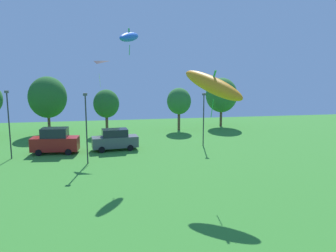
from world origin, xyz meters
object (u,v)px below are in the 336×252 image
(light_post_1, at_px, (9,121))
(light_post_3, at_px, (86,124))
(kite_flying_2, at_px, (129,37))
(light_post_2, at_px, (204,116))
(kite_flying_1, at_px, (213,85))
(treeline_tree_3, at_px, (106,104))
(treeline_tree_5, at_px, (221,95))
(treeline_tree_4, at_px, (179,101))
(parked_car_second_from_left, at_px, (115,140))
(treeline_tree_2, at_px, (48,97))
(parked_car_leftmost, at_px, (55,141))
(kite_flying_8, at_px, (97,70))

(light_post_1, bearing_deg, light_post_3, -22.36)
(kite_flying_2, xyz_separation_m, light_post_2, (8.34, 5.09, -8.01))
(kite_flying_1, distance_m, treeline_tree_3, 24.00)
(kite_flying_2, relative_size, light_post_1, 0.56)
(light_post_3, relative_size, treeline_tree_5, 0.91)
(light_post_2, bearing_deg, treeline_tree_4, 94.69)
(kite_flying_2, height_order, parked_car_second_from_left, kite_flying_2)
(kite_flying_2, bearing_deg, treeline_tree_5, 49.80)
(light_post_3, distance_m, treeline_tree_2, 16.70)
(kite_flying_1, bearing_deg, treeline_tree_5, 70.27)
(treeline_tree_2, height_order, treeline_tree_5, treeline_tree_2)
(parked_car_leftmost, height_order, treeline_tree_4, treeline_tree_4)
(treeline_tree_5, bearing_deg, parked_car_leftmost, -149.86)
(parked_car_leftmost, height_order, parked_car_second_from_left, parked_car_leftmost)
(kite_flying_8, height_order, light_post_3, kite_flying_8)
(light_post_2, bearing_deg, parked_car_leftmost, -177.01)
(treeline_tree_3, distance_m, treeline_tree_5, 16.65)
(treeline_tree_2, xyz_separation_m, treeline_tree_3, (7.46, -1.25, -0.85))
(parked_car_leftmost, relative_size, treeline_tree_5, 0.68)
(parked_car_leftmost, bearing_deg, kite_flying_1, -39.40)
(light_post_2, relative_size, treeline_tree_3, 1.02)
(kite_flying_1, relative_size, kite_flying_8, 2.45)
(kite_flying_2, bearing_deg, treeline_tree_2, 121.91)
(kite_flying_1, distance_m, light_post_3, 12.89)
(parked_car_leftmost, bearing_deg, light_post_1, -154.86)
(kite_flying_2, xyz_separation_m, treeline_tree_2, (-9.66, 15.52, -6.60))
(parked_car_leftmost, bearing_deg, treeline_tree_5, 35.43)
(kite_flying_8, xyz_separation_m, treeline_tree_3, (0.81, 9.35, -4.48))
(light_post_2, xyz_separation_m, treeline_tree_3, (-10.54, 9.18, 0.57))
(parked_car_second_from_left, distance_m, treeline_tree_4, 13.76)
(kite_flying_1, relative_size, kite_flying_2, 1.38)
(parked_car_second_from_left, xyz_separation_m, treeline_tree_3, (-0.81, 9.58, 2.77))
(parked_car_leftmost, distance_m, light_post_2, 15.91)
(kite_flying_8, bearing_deg, kite_flying_1, -57.97)
(light_post_1, relative_size, light_post_3, 1.02)
(treeline_tree_2, bearing_deg, light_post_3, -70.12)
(treeline_tree_5, bearing_deg, treeline_tree_3, -171.09)
(kite_flying_1, distance_m, treeline_tree_5, 26.83)
(kite_flying_1, xyz_separation_m, treeline_tree_4, (2.31, 23.01, -3.52))
(kite_flying_2, bearing_deg, treeline_tree_3, 98.76)
(light_post_3, xyz_separation_m, treeline_tree_3, (1.80, 14.42, 0.27))
(light_post_2, relative_size, light_post_3, 0.91)
(light_post_1, bearing_deg, light_post_2, 6.47)
(kite_flying_1, height_order, treeline_tree_5, kite_flying_1)
(parked_car_second_from_left, bearing_deg, light_post_1, -175.70)
(parked_car_leftmost, distance_m, light_post_3, 6.06)
(kite_flying_2, height_order, kite_flying_8, kite_flying_2)
(kite_flying_8, height_order, treeline_tree_3, kite_flying_8)
(light_post_2, xyz_separation_m, treeline_tree_2, (-18.00, 10.43, 1.41))
(parked_car_second_from_left, bearing_deg, treeline_tree_2, 121.25)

